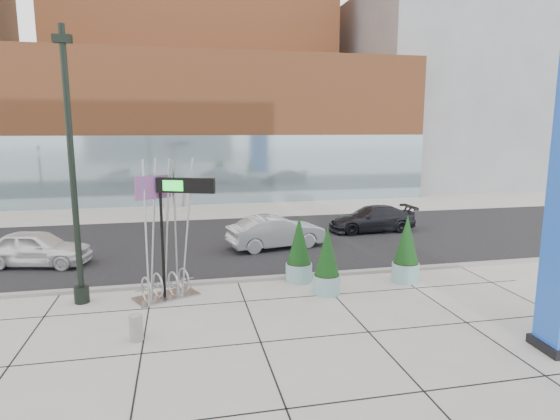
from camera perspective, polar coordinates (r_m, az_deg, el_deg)
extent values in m
plane|color=#9E9991|center=(13.47, -7.44, -14.29)|extent=(160.00, 160.00, 0.00)
cube|color=black|center=(22.95, -9.51, -4.06)|extent=(80.00, 12.00, 0.02)
cube|color=gray|center=(17.18, -8.56, -8.67)|extent=(80.00, 0.30, 0.12)
cube|color=#A0562E|center=(39.31, -9.45, 9.81)|extent=(34.00, 10.00, 11.00)
cube|color=#8CA5B2|center=(34.64, -8.92, 4.85)|extent=(34.00, 0.60, 5.00)
cube|color=slate|center=(51.91, 19.71, 13.25)|extent=(20.00, 18.00, 18.00)
cylinder|color=black|center=(15.65, -24.00, 4.48)|extent=(0.19, 0.19, 8.50)
cylinder|color=black|center=(16.46, -23.01, -9.46)|extent=(0.47, 0.47, 0.53)
cube|color=black|center=(15.81, -25.03, 18.40)|extent=(0.55, 0.27, 0.23)
cube|color=#ADAFB2|center=(16.16, -13.71, -10.19)|extent=(2.26, 1.77, 0.06)
cylinder|color=#ADAFB2|center=(15.39, -16.47, -2.51)|extent=(0.09, 0.09, 4.60)
cylinder|color=#ADAFB2|center=(15.68, -15.04, -2.22)|extent=(0.09, 0.09, 4.60)
cylinder|color=#ADAFB2|center=(15.44, -13.72, -2.35)|extent=(0.09, 0.09, 4.60)
cylinder|color=#ADAFB2|center=(15.70, -12.19, -2.08)|extent=(0.09, 0.09, 4.60)
cylinder|color=#ADAFB2|center=(15.30, -11.32, -2.37)|extent=(0.09, 0.09, 4.60)
torus|color=#ADAFB2|center=(15.98, -16.28, -8.97)|extent=(0.41, 0.79, 0.84)
torus|color=#ADAFB2|center=(16.12, -14.59, -8.72)|extent=(0.41, 0.79, 0.84)
torus|color=#ADAFB2|center=(15.93, -12.94, -8.87)|extent=(0.41, 0.79, 0.84)
torus|color=#ADAFB2|center=(16.10, -11.28, -8.61)|extent=(0.41, 0.79, 0.84)
cube|color=red|center=(15.32, -15.30, 2.73)|extent=(1.07, 0.64, 0.74)
cube|color=#ADAFB2|center=(15.45, -12.14, 1.19)|extent=(0.88, 0.35, 0.55)
cylinder|color=gray|center=(13.19, -17.14, -13.55)|extent=(0.36, 0.36, 0.70)
cylinder|color=black|center=(15.49, -14.15, -3.58)|extent=(0.09, 0.09, 3.94)
cube|color=black|center=(15.17, -11.24, 3.09)|extent=(1.81, 0.84, 0.47)
cube|color=#19D833|center=(15.06, -12.66, 2.99)|extent=(0.62, 0.26, 0.33)
cylinder|color=#80ACAC|center=(17.77, 15.03, -7.31)|extent=(0.98, 0.98, 0.68)
cylinder|color=black|center=(17.67, 15.08, -6.26)|extent=(0.90, 0.90, 0.06)
cone|color=black|center=(17.45, 15.21, -3.48)|extent=(0.88, 0.88, 1.76)
cylinder|color=#80ACAC|center=(17.18, 2.31, -7.59)|extent=(0.96, 0.96, 0.67)
cylinder|color=black|center=(17.08, 2.32, -6.52)|extent=(0.88, 0.88, 0.06)
cone|color=black|center=(16.86, 2.34, -3.70)|extent=(0.86, 0.86, 1.73)
cylinder|color=#80ACAC|center=(16.03, 5.70, -8.98)|extent=(0.92, 0.92, 0.65)
cylinder|color=black|center=(15.93, 5.72, -7.88)|extent=(0.85, 0.85, 0.06)
cone|color=black|center=(15.70, 5.77, -4.99)|extent=(0.83, 0.83, 1.66)
imported|color=white|center=(21.33, -27.58, -4.18)|extent=(4.51, 2.62, 1.44)
imported|color=#A9ACB0|center=(21.73, -0.43, -2.71)|extent=(4.77, 2.49, 1.50)
imported|color=black|center=(25.67, 11.12, -1.08)|extent=(4.73, 2.01, 1.36)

